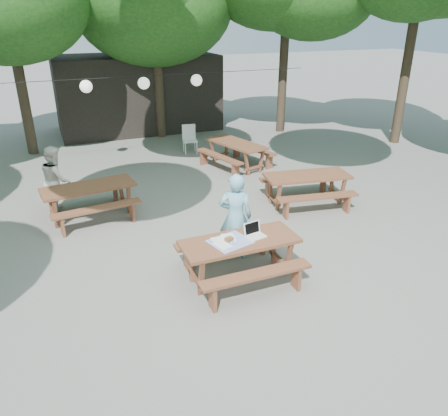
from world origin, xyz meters
name	(u,v)px	position (x,y,z in m)	size (l,w,h in m)	color
ground	(233,252)	(0.00, 0.00, 0.00)	(80.00, 80.00, 0.00)	slate
pavilion	(137,93)	(0.50, 10.50, 1.40)	(6.00, 3.00, 2.80)	black
main_picnic_table	(240,258)	(-0.26, -0.88, 0.39)	(2.00, 1.58, 0.75)	brown
picnic_table_nw	(90,201)	(-2.33, 2.70, 0.39)	(2.08, 1.79, 0.75)	brown
picnic_table_ne	(306,189)	(2.55, 1.46, 0.39)	(2.13, 1.87, 0.75)	brown
picnic_table_far_e	(236,154)	(2.13, 4.67, 0.39)	(2.05, 2.26, 0.75)	brown
woman	(235,217)	(-0.03, -0.18, 0.83)	(0.61, 0.40, 1.67)	#72B5D0
second_person	(56,180)	(-2.96, 3.30, 0.78)	(0.76, 0.59, 1.56)	white
plastic_chair	(190,145)	(1.33, 6.60, 0.26)	(0.50, 0.50, 0.90)	white
laptop	(254,233)	(0.03, -0.83, 0.81)	(0.37, 0.31, 0.24)	white
tabletop_clutter	(229,241)	(-0.45, -0.87, 0.76)	(0.77, 0.70, 0.08)	blue
paper_lanterns	(144,83)	(-0.19, 6.00, 2.40)	(9.00, 0.34, 0.38)	black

